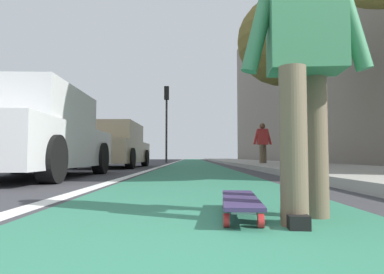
{
  "coord_description": "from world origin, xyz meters",
  "views": [
    {
      "loc": [
        -0.8,
        0.07,
        0.35
      ],
      "look_at": [
        10.32,
        0.07,
        1.0
      ],
      "focal_mm": 31.87,
      "sensor_mm": 36.0,
      "label": 1
    }
  ],
  "objects_px": {
    "skater_person": "(305,51)",
    "street_tree_mid": "(282,42)",
    "traffic_light": "(167,110)",
    "parked_car_near": "(31,135)",
    "parked_car_mid": "(113,146)",
    "pedestrian_distant": "(263,142)",
    "skateboard": "(240,201)"
  },
  "relations": [
    {
      "from": "skater_person",
      "to": "street_tree_mid",
      "type": "distance_m",
      "value": 9.34
    },
    {
      "from": "street_tree_mid",
      "to": "traffic_light",
      "type": "bearing_deg",
      "value": 23.85
    },
    {
      "from": "traffic_light",
      "to": "skater_person",
      "type": "bearing_deg",
      "value": -173.32
    },
    {
      "from": "parked_car_near",
      "to": "traffic_light",
      "type": "relative_size",
      "value": 0.93
    },
    {
      "from": "skater_person",
      "to": "parked_car_near",
      "type": "distance_m",
      "value": 5.1
    },
    {
      "from": "parked_car_mid",
      "to": "street_tree_mid",
      "type": "height_order",
      "value": "street_tree_mid"
    },
    {
      "from": "parked_car_near",
      "to": "street_tree_mid",
      "type": "distance_m",
      "value": 7.96
    },
    {
      "from": "parked_car_mid",
      "to": "skater_person",
      "type": "bearing_deg",
      "value": -161.08
    },
    {
      "from": "street_tree_mid",
      "to": "pedestrian_distant",
      "type": "height_order",
      "value": "street_tree_mid"
    },
    {
      "from": "traffic_light",
      "to": "parked_car_near",
      "type": "bearing_deg",
      "value": 175.34
    },
    {
      "from": "parked_car_near",
      "to": "street_tree_mid",
      "type": "xyz_separation_m",
      "value": [
        4.72,
        -5.53,
        3.24
      ]
    },
    {
      "from": "skateboard",
      "to": "street_tree_mid",
      "type": "bearing_deg",
      "value": -16.77
    },
    {
      "from": "skateboard",
      "to": "parked_car_mid",
      "type": "relative_size",
      "value": 0.19
    },
    {
      "from": "skateboard",
      "to": "skater_person",
      "type": "relative_size",
      "value": 0.52
    },
    {
      "from": "skateboard",
      "to": "skater_person",
      "type": "distance_m",
      "value": 0.92
    },
    {
      "from": "pedestrian_distant",
      "to": "skateboard",
      "type": "bearing_deg",
      "value": 167.55
    },
    {
      "from": "street_tree_mid",
      "to": "skateboard",
      "type": "bearing_deg",
      "value": 163.23
    },
    {
      "from": "parked_car_near",
      "to": "parked_car_mid",
      "type": "xyz_separation_m",
      "value": [
        5.65,
        -0.08,
        -0.01
      ]
    },
    {
      "from": "skateboard",
      "to": "parked_car_mid",
      "type": "xyz_separation_m",
      "value": [
        9.35,
        2.91,
        0.61
      ]
    },
    {
      "from": "traffic_light",
      "to": "pedestrian_distant",
      "type": "xyz_separation_m",
      "value": [
        -7.65,
        -4.15,
        -2.23
      ]
    },
    {
      "from": "skater_person",
      "to": "traffic_light",
      "type": "height_order",
      "value": "traffic_light"
    },
    {
      "from": "skater_person",
      "to": "pedestrian_distant",
      "type": "distance_m",
      "value": 10.94
    },
    {
      "from": "traffic_light",
      "to": "skateboard",
      "type": "bearing_deg",
      "value": -174.34
    },
    {
      "from": "parked_car_mid",
      "to": "street_tree_mid",
      "type": "xyz_separation_m",
      "value": [
        -0.93,
        -5.45,
        3.25
      ]
    },
    {
      "from": "skateboard",
      "to": "parked_car_near",
      "type": "height_order",
      "value": "parked_car_near"
    },
    {
      "from": "parked_car_mid",
      "to": "traffic_light",
      "type": "relative_size",
      "value": 0.99
    },
    {
      "from": "skater_person",
      "to": "pedestrian_distant",
      "type": "xyz_separation_m",
      "value": [
        10.75,
        -2.0,
        -0.02
      ]
    },
    {
      "from": "parked_car_mid",
      "to": "street_tree_mid",
      "type": "relative_size",
      "value": 0.85
    },
    {
      "from": "skater_person",
      "to": "parked_car_mid",
      "type": "distance_m",
      "value": 10.05
    },
    {
      "from": "parked_car_mid",
      "to": "street_tree_mid",
      "type": "bearing_deg",
      "value": -99.71
    },
    {
      "from": "parked_car_mid",
      "to": "pedestrian_distant",
      "type": "bearing_deg",
      "value": -76.62
    },
    {
      "from": "parked_car_mid",
      "to": "parked_car_near",
      "type": "bearing_deg",
      "value": 179.18
    }
  ]
}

